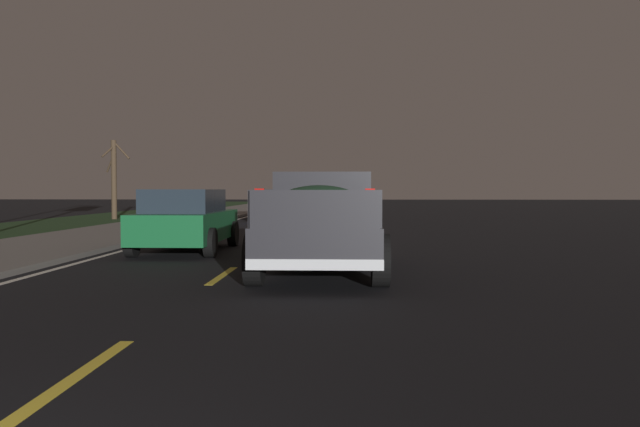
% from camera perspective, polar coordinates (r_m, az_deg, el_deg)
% --- Properties ---
extents(ground, '(144.00, 144.00, 0.00)m').
position_cam_1_polar(ground, '(29.42, -1.98, -0.90)').
color(ground, black).
extents(sidewalk_shoulder, '(108.00, 4.00, 0.12)m').
position_cam_1_polar(sidewalk_shoulder, '(30.38, -12.77, -0.74)').
color(sidewalk_shoulder, slate).
rests_on(sidewalk_shoulder, ground).
extents(grass_verge, '(108.00, 6.00, 0.01)m').
position_cam_1_polar(grass_verge, '(32.05, -21.43, -0.79)').
color(grass_verge, '#1E3819').
rests_on(grass_verge, ground).
extents(lane_markings, '(108.00, 3.54, 0.01)m').
position_cam_1_polar(lane_markings, '(31.87, -6.19, -0.67)').
color(lane_markings, yellow).
rests_on(lane_markings, ground).
extents(pickup_truck, '(5.42, 2.28, 1.87)m').
position_cam_1_polar(pickup_truck, '(12.15, 0.14, -0.51)').
color(pickup_truck, '#232328').
rests_on(pickup_truck, ground).
extents(sedan_blue, '(4.44, 2.08, 1.54)m').
position_cam_1_polar(sedan_blue, '(33.14, -4.15, 0.79)').
color(sedan_blue, navy).
rests_on(sedan_blue, ground).
extents(sedan_green, '(4.40, 2.02, 1.54)m').
position_cam_1_polar(sedan_green, '(16.52, -11.60, -0.55)').
color(sedan_green, '#14592D').
rests_on(sedan_green, ground).
extents(bare_tree_far, '(1.39, 1.45, 4.09)m').
position_cam_1_polar(bare_tree_far, '(35.48, -17.52, 3.02)').
color(bare_tree_far, '#423323').
rests_on(bare_tree_far, ground).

